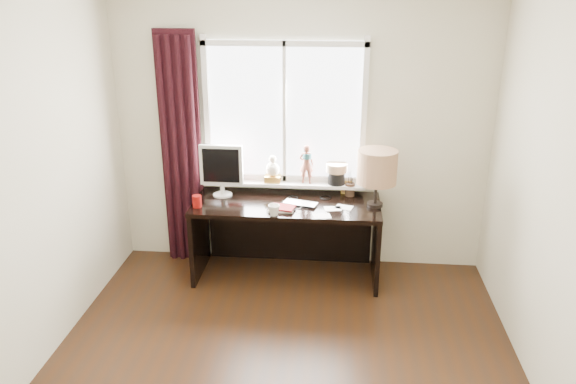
# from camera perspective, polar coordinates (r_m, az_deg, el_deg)

# --- Properties ---
(wall_back) EXTENTS (3.50, 0.00, 2.60)m
(wall_back) POSITION_cam_1_polar(r_m,az_deg,el_deg) (5.27, 1.31, 5.93)
(wall_back) COLOR beige
(wall_back) RESTS_ON ground
(wall_left) EXTENTS (0.00, 4.00, 2.60)m
(wall_left) POSITION_cam_1_polar(r_m,az_deg,el_deg) (3.97, -27.10, -1.53)
(wall_left) COLOR beige
(wall_left) RESTS_ON ground
(laptop) EXTENTS (0.35, 0.27, 0.02)m
(laptop) POSITION_cam_1_polar(r_m,az_deg,el_deg) (5.05, 1.29, -1.19)
(laptop) COLOR silver
(laptop) RESTS_ON desk
(mug) EXTENTS (0.14, 0.14, 0.10)m
(mug) POSITION_cam_1_polar(r_m,az_deg,el_deg) (4.82, -1.44, -1.82)
(mug) COLOR white
(mug) RESTS_ON desk
(red_cup) EXTENTS (0.08, 0.08, 0.11)m
(red_cup) POSITION_cam_1_polar(r_m,az_deg,el_deg) (5.06, -9.22, -0.94)
(red_cup) COLOR #720906
(red_cup) RESTS_ON desk
(window) EXTENTS (1.52, 0.20, 1.40)m
(window) POSITION_cam_1_polar(r_m,az_deg,el_deg) (5.23, -0.19, 5.89)
(window) COLOR white
(window) RESTS_ON ground
(curtain) EXTENTS (0.38, 0.09, 2.25)m
(curtain) POSITION_cam_1_polar(r_m,az_deg,el_deg) (5.43, -10.80, 3.98)
(curtain) COLOR black
(curtain) RESTS_ON floor
(desk) EXTENTS (1.70, 0.70, 0.75)m
(desk) POSITION_cam_1_polar(r_m,az_deg,el_deg) (5.29, -0.05, -3.15)
(desk) COLOR black
(desk) RESTS_ON floor
(monitor) EXTENTS (0.40, 0.18, 0.49)m
(monitor) POSITION_cam_1_polar(r_m,az_deg,el_deg) (5.22, -6.78, 2.50)
(monitor) COLOR beige
(monitor) RESTS_ON desk
(notebook_stack) EXTENTS (0.24, 0.19, 0.03)m
(notebook_stack) POSITION_cam_1_polar(r_m,az_deg,el_deg) (4.94, -0.64, -1.65)
(notebook_stack) COLOR beige
(notebook_stack) RESTS_ON desk
(brush_holder) EXTENTS (0.09, 0.09, 0.25)m
(brush_holder) POSITION_cam_1_polar(r_m,az_deg,el_deg) (5.28, 6.31, 0.27)
(brush_holder) COLOR black
(brush_holder) RESTS_ON desk
(icon_frame) EXTENTS (0.10, 0.03, 0.13)m
(icon_frame) POSITION_cam_1_polar(r_m,az_deg,el_deg) (5.32, 5.94, 0.46)
(icon_frame) COLOR gold
(icon_frame) RESTS_ON desk
(table_lamp) EXTENTS (0.35, 0.35, 0.52)m
(table_lamp) POSITION_cam_1_polar(r_m,az_deg,el_deg) (4.97, 9.04, 2.46)
(table_lamp) COLOR black
(table_lamp) RESTS_ON desk
(loose_papers) EXTENTS (0.36, 0.36, 0.00)m
(loose_papers) POSITION_cam_1_polar(r_m,az_deg,el_deg) (4.94, 4.59, -1.90)
(loose_papers) COLOR white
(loose_papers) RESTS_ON desk
(desk_cables) EXTENTS (0.44, 0.34, 0.01)m
(desk_cables) POSITION_cam_1_polar(r_m,az_deg,el_deg) (5.15, 2.25, -0.87)
(desk_cables) COLOR black
(desk_cables) RESTS_ON desk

